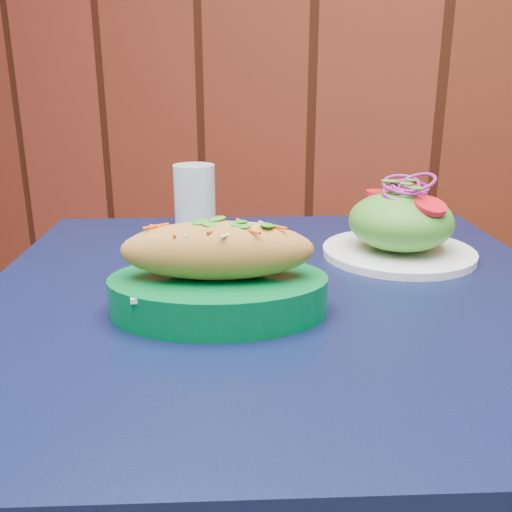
% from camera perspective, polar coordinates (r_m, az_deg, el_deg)
% --- Properties ---
extents(cafe_table, '(1.04, 1.04, 0.75)m').
position_cam_1_polar(cafe_table, '(0.81, 2.19, -9.01)').
color(cafe_table, black).
rests_on(cafe_table, ground).
extents(banh_mi_basket, '(0.31, 0.25, 0.12)m').
position_cam_1_polar(banh_mi_basket, '(0.68, -3.81, -1.97)').
color(banh_mi_basket, '#01642B').
rests_on(banh_mi_basket, cafe_table).
extents(salad_plate, '(0.24, 0.24, 0.13)m').
position_cam_1_polar(salad_plate, '(0.92, 14.24, 2.89)').
color(salad_plate, white).
rests_on(salad_plate, cafe_table).
extents(water_glass, '(0.07, 0.07, 0.12)m').
position_cam_1_polar(water_glass, '(1.05, -6.15, 5.77)').
color(water_glass, silver).
rests_on(water_glass, cafe_table).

